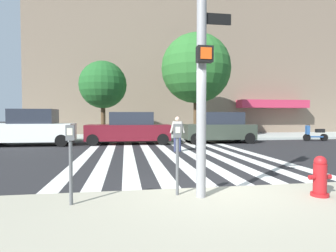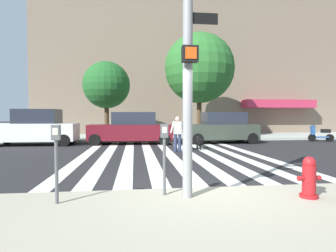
# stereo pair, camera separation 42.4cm
# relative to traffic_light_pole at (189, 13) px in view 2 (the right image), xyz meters

# --- Properties ---
(ground_plane) EXTENTS (160.00, 160.00, 0.00)m
(ground_plane) POSITION_rel_traffic_light_pole_xyz_m (0.48, 6.81, -3.52)
(ground_plane) COLOR #232326
(sidewalk_near) EXTENTS (60.00, 5.00, 0.15)m
(sidewalk_near) POSITION_rel_traffic_light_pole_xyz_m (0.48, -1.79, -3.45)
(sidewalk_near) COLOR #9F9A84
(sidewalk_near) RESTS_ON ground_plane
(sidewalk_far) EXTENTS (80.00, 6.00, 0.15)m
(sidewalk_far) POSITION_rel_traffic_light_pole_xyz_m (0.48, 15.92, -3.45)
(sidewalk_far) COLOR #A4AEA6
(sidewalk_far) RESTS_ON ground_plane
(crosswalk_stripes) EXTENTS (7.65, 11.61, 0.01)m
(crosswalk_stripes) POSITION_rel_traffic_light_pole_xyz_m (0.54, 6.81, -3.52)
(crosswalk_stripes) COLOR silver
(crosswalk_stripes) RESTS_ON ground_plane
(apartment_block) EXTENTS (38.72, 14.00, 23.32)m
(apartment_block) POSITION_rel_traffic_light_pole_xyz_m (9.74, 25.21, 8.13)
(apartment_block) COLOR #766554
(apartment_block) RESTS_ON ground_plane
(traffic_light_pole) EXTENTS (0.74, 0.46, 5.80)m
(traffic_light_pole) POSITION_rel_traffic_light_pole_xyz_m (0.00, 0.00, 0.00)
(traffic_light_pole) COLOR gray
(traffic_light_pole) RESTS_ON sidewalk_near
(fire_hydrant) EXTENTS (0.44, 0.32, 0.76)m
(fire_hydrant) POSITION_rel_traffic_light_pole_xyz_m (2.22, -0.24, -3.00)
(fire_hydrant) COLOR maroon
(fire_hydrant) RESTS_ON sidewalk_near
(parking_meter_curbside) EXTENTS (0.14, 0.11, 1.36)m
(parking_meter_curbside) POSITION_rel_traffic_light_pole_xyz_m (-0.42, 0.25, -2.49)
(parking_meter_curbside) COLOR #515456
(parking_meter_curbside) RESTS_ON sidewalk_near
(parking_meter_second_along) EXTENTS (0.14, 0.11, 1.36)m
(parking_meter_second_along) POSITION_rel_traffic_light_pole_xyz_m (-2.32, -0.05, -2.49)
(parking_meter_second_along) COLOR #515456
(parking_meter_second_along) RESTS_ON sidewalk_near
(parked_car_near_curb) EXTENTS (4.70, 1.97, 2.06)m
(parked_car_near_curb) POSITION_rel_traffic_light_pole_xyz_m (-6.63, 11.62, -2.56)
(parked_car_near_curb) COLOR silver
(parked_car_near_curb) RESTS_ON ground_plane
(parked_car_behind_first) EXTENTS (4.93, 2.05, 1.89)m
(parked_car_behind_first) POSITION_rel_traffic_light_pole_xyz_m (-1.17, 11.61, -2.62)
(parked_car_behind_first) COLOR maroon
(parked_car_behind_first) RESTS_ON ground_plane
(parked_car_third_in_line) EXTENTS (4.31, 2.01, 1.90)m
(parked_car_third_in_line) POSITION_rel_traffic_light_pole_xyz_m (4.37, 11.62, -2.60)
(parked_car_third_in_line) COLOR #343D32
(parked_car_third_in_line) RESTS_ON ground_plane
(parked_scooter) EXTENTS (1.63, 0.57, 1.11)m
(parked_scooter) POSITION_rel_traffic_light_pole_xyz_m (11.12, 11.71, -3.04)
(parked_scooter) COLOR black
(parked_scooter) RESTS_ON ground_plane
(street_tree_nearest) EXTENTS (3.23, 3.23, 5.28)m
(street_tree_nearest) POSITION_rel_traffic_light_pole_xyz_m (-2.90, 14.51, 0.27)
(street_tree_nearest) COLOR #4C3823
(street_tree_nearest) RESTS_ON sidewalk_far
(street_tree_middle) EXTENTS (4.91, 4.91, 7.34)m
(street_tree_middle) POSITION_rel_traffic_light_pole_xyz_m (3.55, 14.15, 1.50)
(street_tree_middle) COLOR #4C3823
(street_tree_middle) RESTS_ON sidewalk_far
(pedestrian_dog_walker) EXTENTS (0.71, 0.29, 1.64)m
(pedestrian_dog_walker) POSITION_rel_traffic_light_pole_xyz_m (1.01, 7.75, -2.59)
(pedestrian_dog_walker) COLOR #282D4C
(pedestrian_dog_walker) RESTS_ON ground_plane
(dog_on_leash) EXTENTS (0.36, 1.13, 0.65)m
(dog_on_leash) POSITION_rel_traffic_light_pole_xyz_m (2.19, 8.46, -3.08)
(dog_on_leash) COLOR black
(dog_on_leash) RESTS_ON ground_plane
(pedestrian_bystander) EXTENTS (0.25, 0.70, 1.64)m
(pedestrian_bystander) POSITION_rel_traffic_light_pole_xyz_m (6.73, 13.73, -2.44)
(pedestrian_bystander) COLOR #6B6051
(pedestrian_bystander) RESTS_ON sidewalk_far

